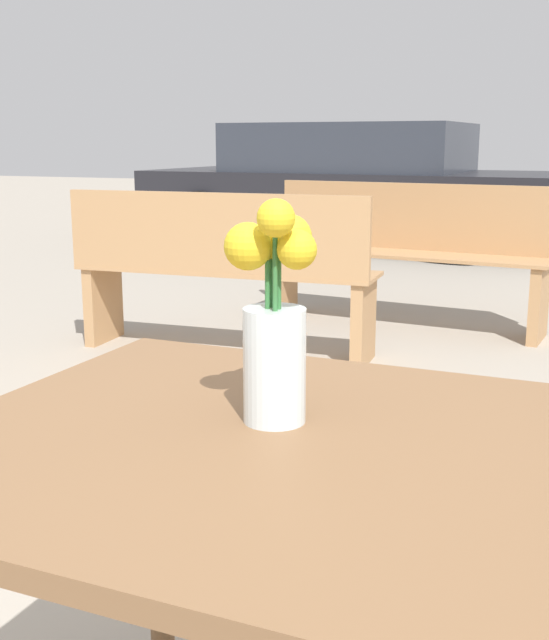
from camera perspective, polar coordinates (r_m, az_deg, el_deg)
The scene contains 5 objects.
table_front at distance 1.13m, azimuth 0.58°, elevation -12.81°, with size 0.98×0.83×0.71m.
flower_vase at distance 1.12m, azimuth -0.02°, elevation -0.51°, with size 0.13×0.14×0.32m.
bench_near at distance 4.13m, azimuth -3.88°, elevation 3.71°, with size 1.62×0.45×0.85m.
bench_far at distance 4.92m, azimuth 9.38°, elevation 5.07°, with size 1.75×0.52×0.85m.
parked_car at distance 8.63m, azimuth 5.41°, elevation 9.31°, with size 4.32×1.98×1.28m.
Camera 1 is at (0.38, -0.95, 1.10)m, focal length 45.00 mm.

